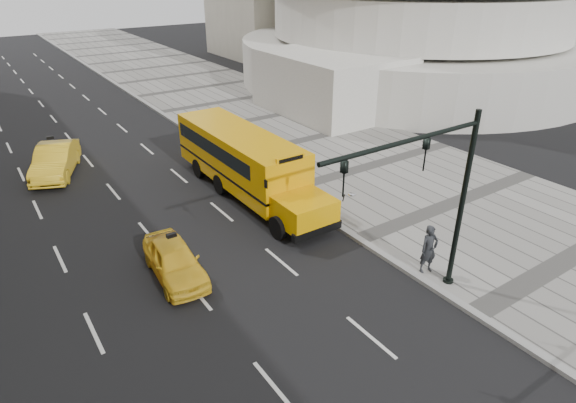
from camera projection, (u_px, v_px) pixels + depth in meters
ground at (170, 227)px, 20.92m from camera, size 140.00×140.00×0.00m
sidewalk_museum at (373, 166)px, 26.91m from camera, size 12.00×140.00×0.15m
curb_museum at (284, 192)px, 23.90m from camera, size 0.30×140.00×0.15m
school_bus at (242, 158)px, 23.45m from camera, size 2.96×11.56×3.19m
taxi_near at (175, 260)px, 17.37m from camera, size 1.86×4.02×1.33m
taxi_far at (55, 160)px, 25.68m from camera, size 3.45×5.19×1.62m
pedestrian at (429, 249)px, 17.27m from camera, size 0.77×0.60×1.86m
traffic_signal at (437, 191)px, 14.62m from camera, size 6.18×0.36×6.40m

